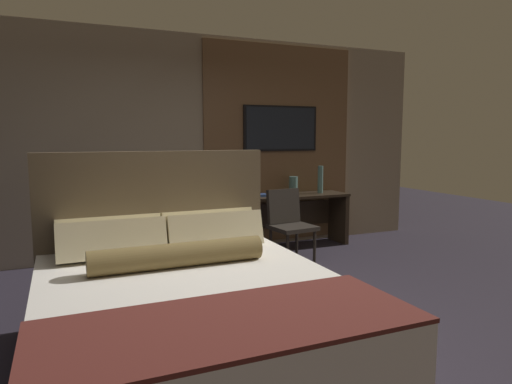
{
  "coord_description": "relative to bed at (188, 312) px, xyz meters",
  "views": [
    {
      "loc": [
        -1.39,
        -3.17,
        1.51
      ],
      "look_at": [
        0.39,
        0.94,
        0.96
      ],
      "focal_mm": 32.0,
      "sensor_mm": 36.0,
      "label": 1
    }
  ],
  "objects": [
    {
      "name": "wall_back_tv_panel",
      "position": [
        0.85,
        2.97,
        1.03
      ],
      "size": [
        7.2,
        0.09,
        2.8
      ],
      "color": "gray",
      "rests_on": "ground_plane"
    },
    {
      "name": "vase_short",
      "position": [
        2.24,
        2.77,
        0.47
      ],
      "size": [
        0.12,
        0.12,
        0.23
      ],
      "color": "#4C706B",
      "rests_on": "desk"
    },
    {
      "name": "ground_plane",
      "position": [
        0.66,
        0.37,
        -0.37
      ],
      "size": [
        16.0,
        16.0,
        0.0
      ],
      "primitive_type": "plane",
      "color": "#28232D"
    },
    {
      "name": "desk_chair",
      "position": [
        1.8,
        2.06,
        0.14
      ],
      "size": [
        0.53,
        0.53,
        0.87
      ],
      "rotation": [
        0.0,
        0.0,
        0.12
      ],
      "color": "#28231E",
      "rests_on": "ground_plane"
    },
    {
      "name": "bed",
      "position": [
        0.0,
        0.0,
        0.0
      ],
      "size": [
        1.88,
        2.25,
        1.39
      ],
      "color": "#33281E",
      "rests_on": "ground_plane"
    },
    {
      "name": "book",
      "position": [
        1.69,
        2.67,
        0.37
      ],
      "size": [
        0.23,
        0.16,
        0.03
      ],
      "color": "navy",
      "rests_on": "desk"
    },
    {
      "name": "vase_tall",
      "position": [
        2.62,
        2.67,
        0.54
      ],
      "size": [
        0.07,
        0.07,
        0.38
      ],
      "color": "#4C706B",
      "rests_on": "desk"
    },
    {
      "name": "tv",
      "position": [
        2.1,
        2.89,
        1.25
      ],
      "size": [
        1.1,
        0.04,
        0.62
      ],
      "color": "black"
    },
    {
      "name": "desk",
      "position": [
        2.1,
        2.69,
        0.12
      ],
      "size": [
        1.7,
        0.49,
        0.72
      ],
      "color": "#2D2319",
      "rests_on": "ground_plane"
    }
  ]
}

